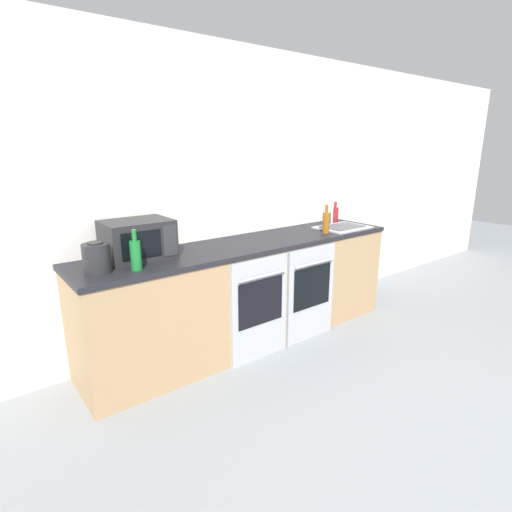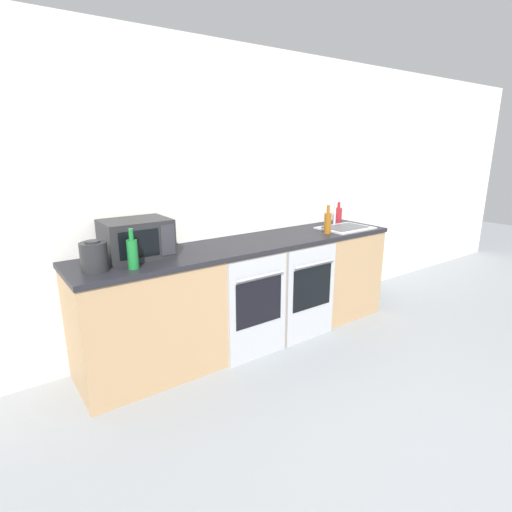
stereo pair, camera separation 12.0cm
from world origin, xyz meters
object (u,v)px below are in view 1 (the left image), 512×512
Objects in this scene: microwave at (138,239)px; sink at (342,227)px; kettle at (97,258)px; bottle_amber at (326,222)px; oven_right at (311,293)px; bottle_red at (335,214)px; oven_left at (260,309)px; bottle_green at (136,254)px.

sink is (2.09, -0.19, -0.13)m from microwave.
kettle is (-0.36, -0.18, -0.04)m from microwave.
bottle_amber is 2.14m from kettle.
oven_right is 1.61m from microwave.
bottle_red reaches higher than oven_right.
bottle_red is 2.67m from kettle.
sink reaches higher than kettle.
sink reaches higher than oven_left.
bottle_amber is 0.98× the size of bottle_green.
bottle_green reaches higher than bottle_amber.
bottle_green reaches higher than bottle_red.
bottle_green is (-0.13, -0.28, -0.03)m from microwave.
bottle_amber is at bearing -146.72° from bottle_red.
oven_right is at bearing -153.31° from bottle_amber.
oven_left is at bearing -12.05° from kettle.
sink is (-0.21, -0.28, -0.07)m from bottle_red.
bottle_red is at bearing 54.07° from sink.
bottle_amber is (1.78, -0.25, -0.04)m from microwave.
kettle is at bearing 178.18° from bottle_amber.
bottle_red is at bearing 8.64° from bottle_green.
microwave reaches higher than bottle_red.
sink is at bearing 10.11° from bottle_amber.
oven_left is 3.15× the size of bottle_green.
bottle_amber is 1.23× the size of bottle_red.
kettle is at bearing -174.17° from bottle_red.
bottle_green is at bearing -23.21° from kettle.
sink is (1.27, 0.24, 0.50)m from oven_left.
kettle is (-0.23, 0.10, -0.01)m from bottle_green.
microwave reaches higher than bottle_green.
oven_right is 1.70× the size of sink.
bottle_green is at bearing -177.80° from sink.
oven_left is 1.13m from bottle_green.
sink is at bearing 2.20° from bottle_green.
microwave is 1.73× the size of bottle_green.
microwave and sink have the same top height.
oven_right is at bearing -149.34° from bottle_red.
oven_right is at bearing -5.67° from bottle_green.
oven_right is 1.82× the size of microwave.
oven_right is 1.66m from bottle_green.
oven_right is 0.72m from bottle_amber.
kettle is at bearing 171.93° from oven_right.
kettle is (-2.14, 0.07, -0.01)m from bottle_amber.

